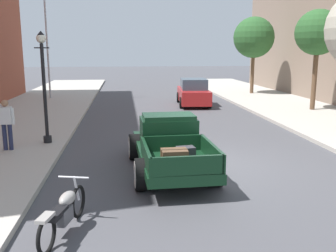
{
  "coord_description": "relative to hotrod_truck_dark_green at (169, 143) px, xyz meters",
  "views": [
    {
      "loc": [
        -2.41,
        -10.61,
        3.36
      ],
      "look_at": [
        -1.05,
        0.99,
        1.0
      ],
      "focal_mm": 40.2,
      "sensor_mm": 36.0,
      "label": 1
    }
  ],
  "objects": [
    {
      "name": "ground_plane",
      "position": [
        1.17,
        0.26,
        -0.75
      ],
      "size": [
        140.0,
        140.0,
        0.0
      ],
      "primitive_type": "plane",
      "color": "#47474C"
    },
    {
      "name": "hotrod_truck_dark_green",
      "position": [
        0.0,
        0.0,
        0.0
      ],
      "size": [
        2.31,
        4.99,
        1.58
      ],
      "color": "black",
      "rests_on": "ground"
    },
    {
      "name": "motorcycle_parked",
      "position": [
        -2.39,
        -3.69,
        -0.31
      ],
      "size": [
        0.75,
        2.07,
        0.93
      ],
      "color": "black",
      "rests_on": "ground"
    },
    {
      "name": "car_background_red",
      "position": [
        3.03,
        12.56,
        0.01
      ],
      "size": [
        2.12,
        4.42,
        1.65
      ],
      "color": "#AD1E1E",
      "rests_on": "ground"
    },
    {
      "name": "pedestrian_sidewalk_left",
      "position": [
        -5.05,
        2.13,
        0.33
      ],
      "size": [
        0.53,
        0.22,
        1.65
      ],
      "color": "#232847",
      "rests_on": "sidewalk_left"
    },
    {
      "name": "street_lamp_near",
      "position": [
        -3.96,
        3.0,
        1.63
      ],
      "size": [
        0.5,
        0.32,
        3.85
      ],
      "color": "black",
      "rests_on": "sidewalk_left"
    },
    {
      "name": "flagpole",
      "position": [
        -6.07,
        16.21,
        5.02
      ],
      "size": [
        1.74,
        0.16,
        9.16
      ],
      "color": "#B2B2B7",
      "rests_on": "sidewalk_left"
    },
    {
      "name": "street_tree_second",
      "position": [
        9.08,
        9.14,
        3.5
      ],
      "size": [
        2.42,
        2.42,
        5.35
      ],
      "color": "brown",
      "rests_on": "sidewalk_right"
    },
    {
      "name": "street_tree_third",
      "position": [
        8.46,
        17.4,
        3.53
      ],
      "size": [
        3.03,
        3.03,
        5.66
      ],
      "color": "brown",
      "rests_on": "sidewalk_right"
    }
  ]
}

